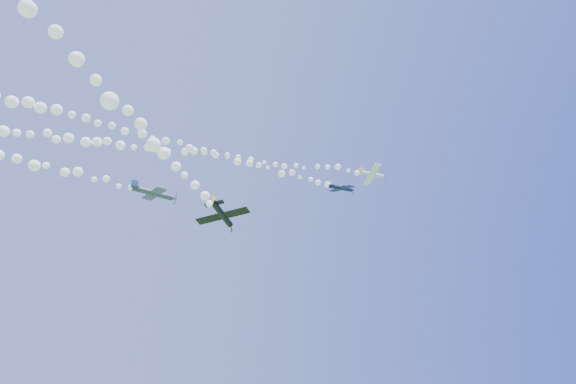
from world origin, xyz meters
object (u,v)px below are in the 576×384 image
object	(u,v)px
plane_white	(372,174)
plane_grey	(154,193)
plane_navy	(341,188)
plane_black	(223,215)

from	to	relation	value
plane_white	plane_grey	world-z (taller)	plane_white
plane_navy	plane_black	distance (m)	38.42
plane_white	plane_grey	distance (m)	43.70
plane_navy	plane_grey	xyz separation A→B (m)	(-36.80, -7.34, -11.41)
plane_grey	plane_navy	bearing A→B (deg)	-2.28
plane_grey	plane_black	size ratio (longest dim) A/B	1.15
plane_white	plane_grey	xyz separation A→B (m)	(-41.59, -2.75, -13.13)
plane_navy	plane_black	bearing A→B (deg)	-155.16
plane_navy	plane_grey	size ratio (longest dim) A/B	0.86
plane_grey	plane_black	bearing A→B (deg)	-64.91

